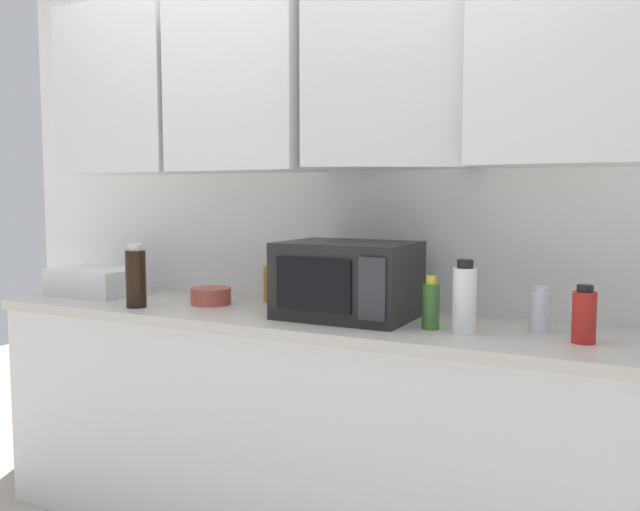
# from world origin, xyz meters

# --- Properties ---
(wall_back_with_cabinets) EXTENTS (3.43, 0.57, 2.60)m
(wall_back_with_cabinets) POSITION_xyz_m (0.00, -0.07, 1.58)
(wall_back_with_cabinets) COLOR white
(wall_back_with_cabinets) RESTS_ON ground_plane
(counter_run) EXTENTS (2.56, 0.63, 0.90)m
(counter_run) POSITION_xyz_m (0.00, -0.30, 0.45)
(counter_run) COLOR silver
(counter_run) RESTS_ON ground_plane
(microwave) EXTENTS (0.48, 0.37, 0.28)m
(microwave) POSITION_xyz_m (0.22, -0.31, 1.04)
(microwave) COLOR black
(microwave) RESTS_ON counter_run
(dish_rack) EXTENTS (0.38, 0.30, 0.12)m
(dish_rack) POSITION_xyz_m (-1.03, -0.30, 0.96)
(dish_rack) COLOR silver
(dish_rack) RESTS_ON counter_run
(bottle_red_sauce) EXTENTS (0.07, 0.07, 0.18)m
(bottle_red_sauce) POSITION_xyz_m (1.05, -0.37, 0.98)
(bottle_red_sauce) COLOR red
(bottle_red_sauce) RESTS_ON counter_run
(bottle_clear_tall) EXTENTS (0.07, 0.07, 0.15)m
(bottle_clear_tall) POSITION_xyz_m (0.90, -0.26, 0.97)
(bottle_clear_tall) COLOR silver
(bottle_clear_tall) RESTS_ON counter_run
(bottle_amber_vinegar) EXTENTS (0.05, 0.05, 0.17)m
(bottle_amber_vinegar) POSITION_xyz_m (-0.23, -0.12, 0.98)
(bottle_amber_vinegar) COLOR #AD701E
(bottle_amber_vinegar) RESTS_ON counter_run
(bottle_soy_dark) EXTENTS (0.08, 0.08, 0.26)m
(bottle_soy_dark) POSITION_xyz_m (-0.63, -0.49, 1.02)
(bottle_soy_dark) COLOR black
(bottle_soy_dark) RESTS_ON counter_run
(bottle_white_jar) EXTENTS (0.08, 0.08, 0.24)m
(bottle_white_jar) POSITION_xyz_m (0.69, -0.40, 1.01)
(bottle_white_jar) COLOR white
(bottle_white_jar) RESTS_ON counter_run
(bottle_green_oil) EXTENTS (0.06, 0.06, 0.18)m
(bottle_green_oil) POSITION_xyz_m (0.56, -0.37, 0.98)
(bottle_green_oil) COLOR #386B2D
(bottle_green_oil) RESTS_ON counter_run
(bowl_ceramic_small) EXTENTS (0.17, 0.17, 0.07)m
(bowl_ceramic_small) POSITION_xyz_m (-0.41, -0.29, 0.93)
(bowl_ceramic_small) COLOR #B24C3D
(bowl_ceramic_small) RESTS_ON counter_run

